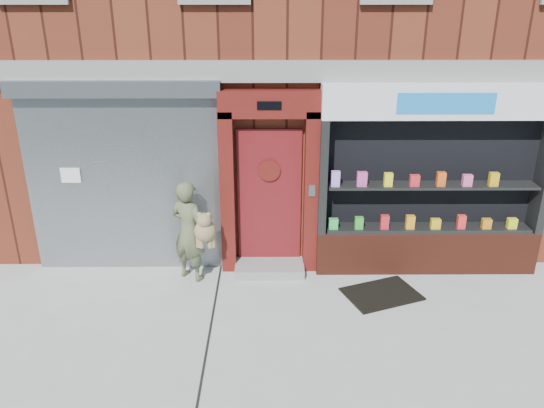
{
  "coord_description": "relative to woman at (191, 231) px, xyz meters",
  "views": [
    {
      "loc": [
        -0.76,
        -5.85,
        4.19
      ],
      "look_at": [
        -0.71,
        1.0,
        1.47
      ],
      "focal_mm": 35.0,
      "sensor_mm": 36.0,
      "label": 1
    }
  ],
  "objects": [
    {
      "name": "ground",
      "position": [
        1.95,
        -1.53,
        -0.82
      ],
      "size": [
        80.0,
        80.0,
        0.0
      ],
      "primitive_type": "plane",
      "color": "#9E9E99",
      "rests_on": "ground"
    },
    {
      "name": "red_door_bay",
      "position": [
        1.2,
        0.33,
        0.64
      ],
      "size": [
        1.52,
        0.58,
        2.9
      ],
      "color": "#52100E",
      "rests_on": "ground"
    },
    {
      "name": "woman",
      "position": [
        0.0,
        0.0,
        0.0
      ],
      "size": [
        0.79,
        0.65,
        1.61
      ],
      "color": "#545D3D",
      "rests_on": "ground"
    },
    {
      "name": "pharmacy_bay",
      "position": [
        3.7,
        0.29,
        0.55
      ],
      "size": [
        3.5,
        0.41,
        3.0
      ],
      "color": "#5A2115",
      "rests_on": "ground"
    },
    {
      "name": "building",
      "position": [
        1.95,
        4.47,
        3.18
      ],
      "size": [
        12.0,
        8.16,
        8.0
      ],
      "color": "#582014",
      "rests_on": "ground"
    },
    {
      "name": "doormat",
      "position": [
        2.88,
        -0.53,
        -0.81
      ],
      "size": [
        1.26,
        1.08,
        0.03
      ],
      "primitive_type": "cube",
      "rotation": [
        0.0,
        0.0,
        0.37
      ],
      "color": "black",
      "rests_on": "ground"
    },
    {
      "name": "shutter_bay",
      "position": [
        -1.05,
        0.4,
        0.9
      ],
      "size": [
        3.1,
        0.3,
        3.04
      ],
      "color": "gray",
      "rests_on": "ground"
    }
  ]
}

